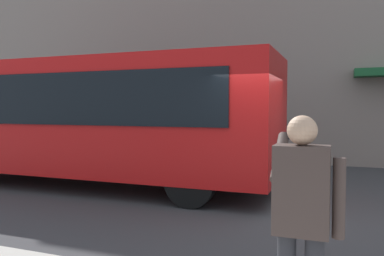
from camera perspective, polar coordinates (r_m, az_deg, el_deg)
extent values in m
plane|color=#38383A|center=(7.46, 13.63, -11.92)|extent=(60.00, 60.00, 0.00)
cube|color=red|center=(9.73, -14.57, 1.66)|extent=(9.00, 2.50, 2.60)
cube|color=black|center=(8.73, -19.41, 4.07)|extent=(7.60, 0.06, 1.10)
cylinder|color=black|center=(12.57, -22.80, -3.70)|extent=(1.00, 0.28, 1.00)
cylinder|color=black|center=(9.51, 4.54, -5.55)|extent=(1.00, 0.28, 1.00)
cylinder|color=black|center=(7.45, -0.25, -7.91)|extent=(1.00, 0.28, 1.00)
cube|color=#473833|center=(2.99, 15.80, -8.77)|extent=(0.40, 0.24, 0.66)
sphere|color=#D8A884|center=(2.94, 15.92, -0.33)|extent=(0.22, 0.22, 0.22)
cylinder|color=#473833|center=(2.99, 20.83, -9.64)|extent=(0.09, 0.09, 0.58)
cylinder|color=#473833|center=(3.14, 12.83, -4.13)|extent=(0.09, 0.48, 0.37)
cube|color=black|center=(3.25, 14.61, -0.37)|extent=(0.07, 0.01, 0.14)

